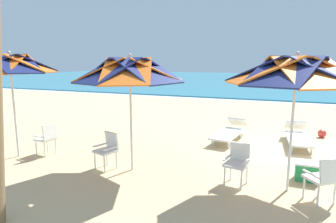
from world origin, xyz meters
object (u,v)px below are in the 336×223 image
at_px(plastic_chair_0, 237,161).
at_px(beach_umbrella_2, 10,65).
at_px(beach_umbrella_0, 296,71).
at_px(sun_lounger_2, 230,132).
at_px(cooler_box, 307,171).
at_px(beach_ball, 322,134).
at_px(plastic_chair_3, 47,137).
at_px(plastic_chair_1, 323,177).
at_px(sun_lounger_1, 298,136).
at_px(plastic_chair_2, 108,148).
at_px(beach_umbrella_1, 130,71).

distance_m(plastic_chair_0, beach_umbrella_2, 6.04).
relative_size(beach_umbrella_0, sun_lounger_2, 1.23).
relative_size(plastic_chair_0, sun_lounger_2, 0.39).
relative_size(plastic_chair_0, cooler_box, 1.73).
relative_size(beach_umbrella_0, beach_ball, 10.13).
bearing_deg(plastic_chair_3, plastic_chair_1, -2.84).
xyz_separation_m(sun_lounger_1, beach_ball, (0.80, 1.23, -0.15)).
height_order(plastic_chair_0, cooler_box, plastic_chair_0).
bearing_deg(plastic_chair_1, plastic_chair_3, 177.16).
bearing_deg(sun_lounger_2, plastic_chair_1, -58.11).
xyz_separation_m(beach_umbrella_0, plastic_chair_2, (-3.98, -0.24, -1.86)).
bearing_deg(beach_umbrella_1, plastic_chair_1, -2.75).
height_order(plastic_chair_3, sun_lounger_2, plastic_chair_3).
distance_m(sun_lounger_1, beach_ball, 1.47).
distance_m(cooler_box, beach_ball, 4.07).
height_order(beach_umbrella_1, sun_lounger_2, beach_umbrella_1).
distance_m(beach_umbrella_2, sun_lounger_1, 8.31).
distance_m(plastic_chair_2, beach_umbrella_2, 3.34).
distance_m(plastic_chair_0, cooler_box, 1.59).
xyz_separation_m(plastic_chair_1, sun_lounger_2, (-2.23, 3.58, -0.22)).
bearing_deg(plastic_chair_1, plastic_chair_0, 169.25).
bearing_deg(beach_ball, plastic_chair_2, -136.17).
distance_m(sun_lounger_2, beach_ball, 3.16).
relative_size(beach_umbrella_0, plastic_chair_0, 3.14).
distance_m(beach_umbrella_2, cooler_box, 7.52).
bearing_deg(plastic_chair_1, beach_umbrella_0, 150.12).
distance_m(beach_umbrella_2, beach_ball, 9.63).
bearing_deg(plastic_chair_0, beach_umbrella_0, 1.75).
relative_size(beach_umbrella_0, plastic_chair_3, 3.14).
relative_size(plastic_chair_1, plastic_chair_2, 1.00).
xyz_separation_m(beach_umbrella_2, sun_lounger_2, (5.03, 3.64, -2.15)).
relative_size(beach_umbrella_1, plastic_chair_3, 3.12).
relative_size(beach_umbrella_0, sun_lounger_1, 1.25).
relative_size(plastic_chair_2, plastic_chair_3, 1.00).
bearing_deg(plastic_chair_2, sun_lounger_2, 56.48).
bearing_deg(beach_ball, sun_lounger_1, -123.23).
relative_size(plastic_chair_1, sun_lounger_2, 0.39).
bearing_deg(beach_umbrella_0, plastic_chair_0, -178.25).
height_order(plastic_chair_1, plastic_chair_3, same).
xyz_separation_m(beach_umbrella_1, sun_lounger_2, (1.73, 3.39, -2.04)).
xyz_separation_m(plastic_chair_3, sun_lounger_1, (6.41, 3.45, -0.22)).
distance_m(plastic_chair_0, beach_ball, 5.19).
distance_m(plastic_chair_2, cooler_box, 4.49).
bearing_deg(plastic_chair_2, beach_ball, 43.83).
xyz_separation_m(plastic_chair_0, sun_lounger_2, (-0.68, 3.28, -0.22)).
bearing_deg(plastic_chair_3, beach_umbrella_0, -0.05).
xyz_separation_m(plastic_chair_2, beach_ball, (5.14, 4.93, -0.36)).
bearing_deg(sun_lounger_1, plastic_chair_0, -110.92).
relative_size(plastic_chair_2, cooler_box, 1.73).
distance_m(plastic_chair_0, sun_lounger_2, 3.36).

